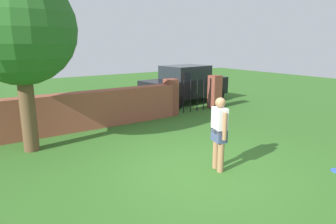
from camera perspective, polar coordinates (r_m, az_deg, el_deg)
The scene contains 6 objects.
ground_plane at distance 6.78m, azimuth 6.68°, elevation -10.91°, with size 40.00×40.00×0.00m, color #336623.
brick_wall at distance 9.85m, azimuth -18.33°, elevation -0.15°, with size 7.61×0.50×1.21m, color brown.
tree at distance 8.22m, azimuth -26.39°, elevation 13.77°, with size 2.70×2.70×4.42m.
person at distance 6.55m, azimuth 9.70°, elevation -3.52°, with size 0.31×0.52×1.62m.
fence_gate at distance 12.20m, azimuth 4.95°, elevation 3.34°, with size 2.72×0.44×1.40m.
car at distance 13.98m, azimuth 3.28°, elevation 5.28°, with size 4.36×2.29×1.72m.
Camera 1 is at (-4.14, -4.62, 2.74)m, focal length 32.13 mm.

